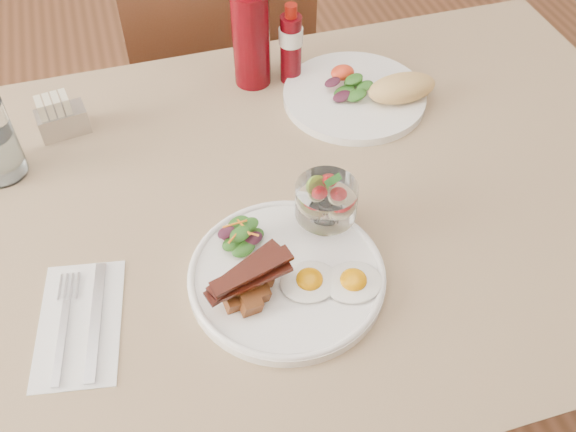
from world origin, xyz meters
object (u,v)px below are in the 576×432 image
second_plate (365,93)px  ketchup_bottle (251,37)px  fruit_cup (326,200)px  table (297,233)px  chair_far (219,76)px  main_plate (287,276)px  hot_sauce_bottle (291,45)px  sugar_caddy (60,118)px

second_plate → ketchup_bottle: bearing=146.9°
fruit_cup → ketchup_bottle: ketchup_bottle is taller
table → second_plate: 0.30m
chair_far → second_plate: chair_far is taller
main_plate → hot_sauce_bottle: size_ratio=1.79×
table → chair_far: chair_far is taller
main_plate → hot_sauce_bottle: bearing=72.5°
chair_far → fruit_cup: bearing=-88.6°
table → chair_far: size_ratio=1.43×
table → second_plate: second_plate is taller
table → chair_far: bearing=90.0°
fruit_cup → second_plate: (0.17, 0.28, -0.05)m
second_plate → hot_sauce_bottle: size_ratio=1.73×
main_plate → sugar_caddy: 0.51m
table → ketchup_bottle: 0.37m
table → chair_far: 0.68m
hot_sauce_bottle → ketchup_bottle: bearing=167.2°
second_plate → hot_sauce_bottle: hot_sauce_bottle is taller
fruit_cup → chair_far: bearing=91.4°
chair_far → second_plate: (0.19, -0.46, 0.24)m
table → hot_sauce_bottle: 0.35m
ketchup_bottle → second_plate: bearing=-33.1°
second_plate → sugar_caddy: sugar_caddy is taller
fruit_cup → ketchup_bottle: (-0.01, 0.40, 0.03)m
sugar_caddy → ketchup_bottle: bearing=-0.7°
second_plate → sugar_caddy: (-0.54, 0.07, 0.01)m
table → hot_sauce_bottle: size_ratio=8.49×
hot_sauce_bottle → sugar_caddy: 0.43m
main_plate → fruit_cup: 0.12m
ketchup_bottle → hot_sauce_bottle: 0.07m
main_plate → ketchup_bottle: (0.07, 0.47, 0.09)m
fruit_cup → ketchup_bottle: size_ratio=0.45×
table → ketchup_bottle: ketchup_bottle is taller
hot_sauce_bottle → fruit_cup: bearing=-99.2°
table → hot_sauce_bottle: (0.08, 0.30, 0.16)m
ketchup_bottle → hot_sauce_bottle: size_ratio=1.30×
table → second_plate: size_ratio=4.91×
chair_far → hot_sauce_bottle: (0.08, -0.36, 0.30)m
ketchup_bottle → chair_far: bearing=91.6°
fruit_cup → hot_sauce_bottle: 0.39m
chair_far → ketchup_bottle: size_ratio=4.58×
ketchup_bottle → fruit_cup: bearing=-88.8°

